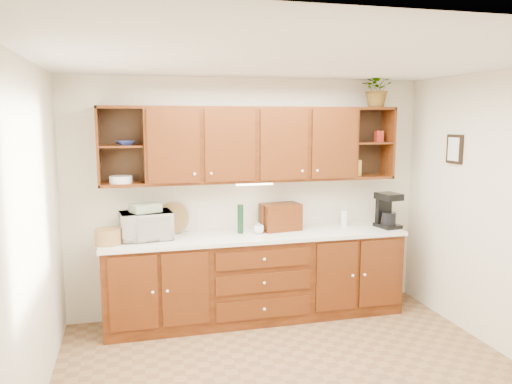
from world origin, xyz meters
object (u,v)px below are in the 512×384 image
bread_box (280,217)px  coffee_maker (387,211)px  potted_plant (377,88)px  microwave (146,226)px

bread_box → coffee_maker: coffee_maker is taller
bread_box → coffee_maker: (1.22, -0.16, 0.04)m
bread_box → potted_plant: 1.79m
coffee_maker → bread_box: bearing=162.6°
coffee_maker → potted_plant: 1.38m
microwave → potted_plant: 2.92m
microwave → bread_box: 1.46m
potted_plant → bread_box: bearing=178.4°
microwave → coffee_maker: coffee_maker is taller
coffee_maker → potted_plant: bearing=121.4°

